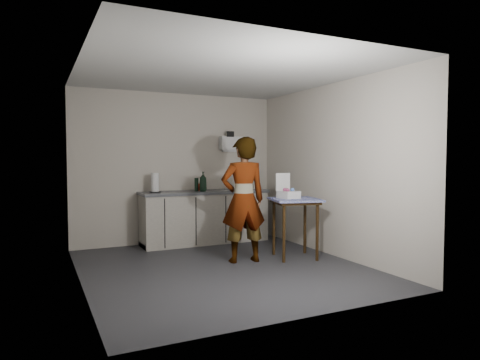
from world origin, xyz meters
name	(u,v)px	position (x,y,z in m)	size (l,w,h in m)	color
ground	(223,268)	(0.00, 0.00, 0.00)	(4.00, 4.00, 0.00)	#2A2A30
wall_back	(177,168)	(0.00, 1.99, 1.30)	(3.60, 0.02, 2.60)	beige
wall_right	(331,170)	(1.79, 0.00, 1.30)	(0.02, 4.00, 2.60)	beige
wall_left	(80,174)	(-1.79, 0.00, 1.30)	(0.02, 4.00, 2.60)	beige
ceiling	(222,73)	(0.00, 0.00, 2.60)	(3.60, 4.00, 0.01)	silver
kitchen_counter	(205,218)	(0.40, 1.70, 0.43)	(2.24, 0.62, 0.91)	black
wall_shelf	(231,143)	(1.00, 1.92, 1.75)	(0.42, 0.18, 0.37)	white
side_table	(295,206)	(1.20, 0.07, 0.77)	(0.82, 0.82, 0.88)	#35200C
standing_man	(243,200)	(0.40, 0.18, 0.89)	(0.65, 0.43, 1.78)	#B2A593
soap_bottle	(203,181)	(0.33, 1.60, 1.08)	(0.13, 0.13, 0.33)	black
soda_can	(198,187)	(0.28, 1.74, 0.97)	(0.07, 0.07, 0.12)	red
dark_bottle	(196,184)	(0.24, 1.68, 1.02)	(0.07, 0.07, 0.23)	black
paper_towel	(155,183)	(-0.48, 1.70, 1.06)	(0.18, 0.18, 0.32)	black
dish_rack	(245,186)	(1.17, 1.69, 0.97)	(0.37, 0.28, 0.26)	silver
bakery_box	(288,193)	(1.13, 0.17, 0.96)	(0.29, 0.30, 0.37)	white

